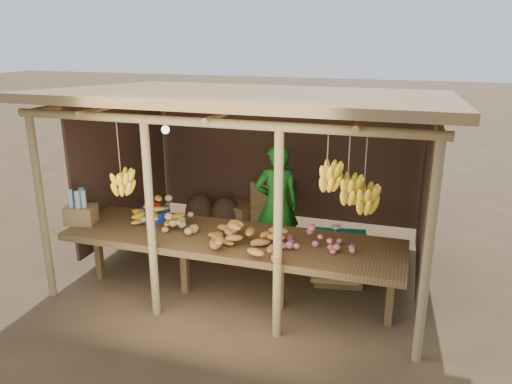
% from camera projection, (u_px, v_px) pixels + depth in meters
% --- Properties ---
extents(ground, '(60.00, 60.00, 0.00)m').
position_uv_depth(ground, '(256.00, 265.00, 6.79)').
color(ground, brown).
rests_on(ground, ground).
extents(stall_structure, '(4.70, 3.50, 2.43)m').
position_uv_depth(stall_structure, '(256.00, 129.00, 6.08)').
color(stall_structure, '#98804E').
rests_on(stall_structure, ground).
extents(counter, '(3.90, 1.05, 0.80)m').
position_uv_depth(counter, '(231.00, 242.00, 5.70)').
color(counter, brown).
rests_on(counter, ground).
extents(potato_heap, '(0.95, 0.68, 0.36)m').
position_uv_depth(potato_heap, '(167.00, 211.00, 5.98)').
color(potato_heap, tan).
rests_on(potato_heap, counter).
extents(sweet_potato_heap, '(1.08, 0.83, 0.36)m').
position_uv_depth(sweet_potato_heap, '(247.00, 234.00, 5.30)').
color(sweet_potato_heap, '#A4672A').
rests_on(sweet_potato_heap, counter).
extents(onion_heap, '(0.92, 0.62, 0.36)m').
position_uv_depth(onion_heap, '(323.00, 233.00, 5.32)').
color(onion_heap, '#C66069').
rests_on(onion_heap, counter).
extents(banana_pile, '(0.72, 0.52, 0.35)m').
position_uv_depth(banana_pile, '(156.00, 210.00, 6.03)').
color(banana_pile, gold).
rests_on(banana_pile, counter).
extents(tomato_basin, '(0.39, 0.39, 0.20)m').
position_uv_depth(tomato_basin, '(154.00, 213.00, 6.19)').
color(tomato_basin, navy).
rests_on(tomato_basin, counter).
extents(bottle_box, '(0.40, 0.34, 0.43)m').
position_uv_depth(bottle_box, '(81.00, 210.00, 6.06)').
color(bottle_box, olive).
rests_on(bottle_box, counter).
extents(vendor, '(0.70, 0.59, 1.65)m').
position_uv_depth(vendor, '(277.00, 204.00, 6.70)').
color(vendor, '#19731F').
rests_on(vendor, ground).
extents(tarp_crate, '(0.74, 0.67, 0.79)m').
position_uv_depth(tarp_crate, '(339.00, 257.00, 6.29)').
color(tarp_crate, brown).
rests_on(tarp_crate, ground).
extents(carton_stack, '(1.16, 0.54, 0.81)m').
position_uv_depth(carton_stack, '(260.00, 210.00, 7.86)').
color(carton_stack, olive).
rests_on(carton_stack, ground).
extents(burlap_sacks, '(0.93, 0.49, 0.66)m').
position_uv_depth(burlap_sacks, '(213.00, 212.00, 7.99)').
color(burlap_sacks, '#4E3424').
rests_on(burlap_sacks, ground).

